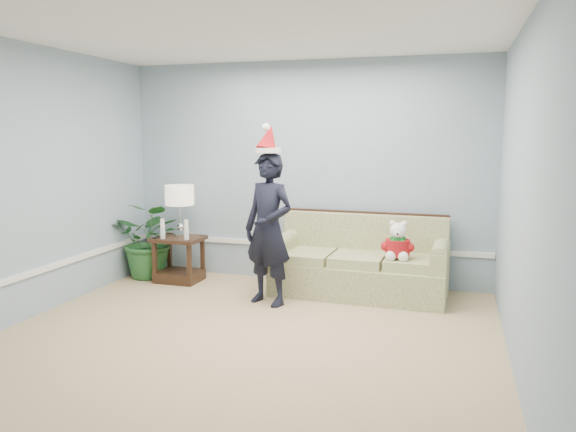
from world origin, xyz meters
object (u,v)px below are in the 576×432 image
(table_lamp, at_px, (180,197))
(teddy_bear, at_px, (398,245))
(houseplant, at_px, (151,240))
(sofa, at_px, (360,266))
(man, at_px, (269,229))
(side_table, at_px, (179,264))

(table_lamp, xyz_separation_m, teddy_bear, (2.69, -0.19, -0.41))
(houseplant, bearing_deg, teddy_bear, -3.57)
(table_lamp, distance_m, houseplant, 0.70)
(sofa, bearing_deg, houseplant, -177.30)
(table_lamp, bearing_deg, houseplant, 178.83)
(table_lamp, xyz_separation_m, man, (1.37, -0.64, -0.23))
(sofa, height_order, houseplant, houseplant)
(side_table, relative_size, table_lamp, 0.93)
(table_lamp, height_order, houseplant, table_lamp)
(houseplant, bearing_deg, man, -19.69)
(man, bearing_deg, side_table, 178.13)
(table_lamp, relative_size, houseplant, 0.65)
(houseplant, bearing_deg, table_lamp, -1.17)
(side_table, bearing_deg, man, -22.49)
(table_lamp, height_order, man, man)
(side_table, distance_m, teddy_bear, 2.72)
(side_table, height_order, man, man)
(sofa, xyz_separation_m, table_lamp, (-2.25, -0.03, 0.72))
(sofa, xyz_separation_m, man, (-0.88, -0.66, 0.49))
(table_lamp, bearing_deg, side_table, -85.76)
(sofa, height_order, table_lamp, table_lamp)
(sofa, height_order, teddy_bear, sofa)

